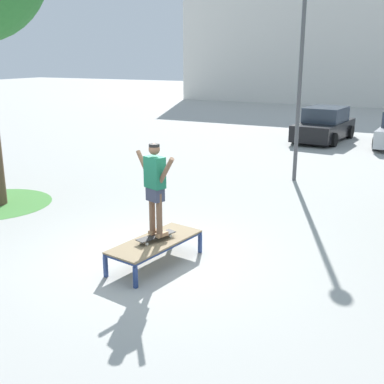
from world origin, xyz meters
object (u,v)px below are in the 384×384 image
at_px(car_black, 324,125).
at_px(skate_box, 155,243).
at_px(light_post, 302,51).
at_px(skateboard, 156,236).
at_px(skater, 155,183).

bearing_deg(car_black, skate_box, -89.80).
distance_m(car_black, light_post, 8.37).
bearing_deg(skateboard, light_post, 84.84).
bearing_deg(skateboard, car_black, 90.22).
height_order(skater, light_post, light_post).
relative_size(skate_box, car_black, 0.46).
xyz_separation_m(skater, light_post, (0.65, 7.22, 2.29)).
distance_m(skateboard, light_post, 7.96).
height_order(skater, car_black, skater).
distance_m(skate_box, skateboard, 0.13).
height_order(skate_box, light_post, light_post).
bearing_deg(skater, car_black, 90.22).
height_order(skateboard, light_post, light_post).
relative_size(skate_box, skater, 1.18).
distance_m(skate_box, skater, 1.12).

